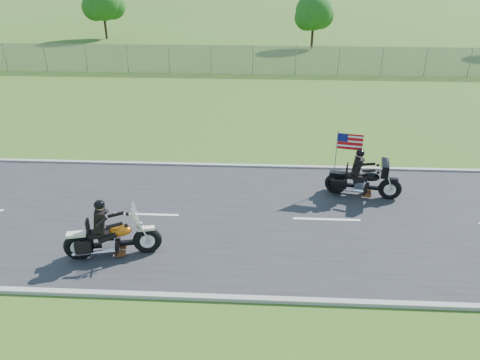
{
  "coord_description": "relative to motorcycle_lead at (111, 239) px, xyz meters",
  "views": [
    {
      "loc": [
        1.87,
        -13.32,
        7.99
      ],
      "look_at": [
        1.15,
        0.0,
        1.41
      ],
      "focal_mm": 35.0,
      "sensor_mm": 36.0,
      "label": 1
    }
  ],
  "objects": [
    {
      "name": "road",
      "position": [
        2.41,
        2.32,
        -0.57
      ],
      "size": [
        120.0,
        8.0,
        0.04
      ],
      "primitive_type": "cube",
      "color": "#28282B",
      "rests_on": "ground"
    },
    {
      "name": "curb_north",
      "position": [
        2.41,
        6.37,
        -0.54
      ],
      "size": [
        120.0,
        0.18,
        0.12
      ],
      "primitive_type": "cube",
      "color": "#9E9B93",
      "rests_on": "ground"
    },
    {
      "name": "motorcycle_follow",
      "position": [
        7.85,
        4.08,
        0.03
      ],
      "size": [
        2.67,
        1.08,
        2.25
      ],
      "rotation": [
        0.0,
        0.0,
        -0.19
      ],
      "color": "black",
      "rests_on": "ground"
    },
    {
      "name": "tree_fence_mid",
      "position": [
        -11.54,
        36.36,
        2.72
      ],
      "size": [
        3.96,
        3.69,
        5.3
      ],
      "color": "#382316",
      "rests_on": "ground"
    },
    {
      "name": "curb_south",
      "position": [
        2.41,
        -1.73,
        -0.54
      ],
      "size": [
        120.0,
        0.18,
        0.12
      ],
      "primitive_type": "cube",
      "color": "#9E9B93",
      "rests_on": "ground"
    },
    {
      "name": "fence",
      "position": [
        -2.59,
        22.32,
        0.41
      ],
      "size": [
        60.0,
        0.03,
        2.0
      ],
      "primitive_type": "cube",
      "color": "gray",
      "rests_on": "ground"
    },
    {
      "name": "ground",
      "position": [
        2.41,
        2.32,
        -0.59
      ],
      "size": [
        420.0,
        420.0,
        0.0
      ],
      "primitive_type": "plane",
      "color": "#33561A",
      "rests_on": "ground"
    },
    {
      "name": "motorcycle_lead",
      "position": [
        0.0,
        0.0,
        0.0
      ],
      "size": [
        2.74,
        1.07,
        1.87
      ],
      "rotation": [
        0.0,
        0.0,
        0.22
      ],
      "color": "black",
      "rests_on": "ground"
    },
    {
      "name": "tree_fence_near",
      "position": [
        8.46,
        32.36,
        2.39
      ],
      "size": [
        3.52,
        3.28,
        4.75
      ],
      "color": "#382316",
      "rests_on": "ground"
    }
  ]
}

